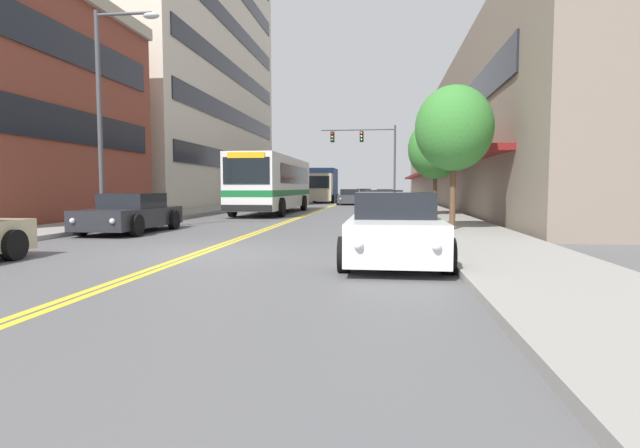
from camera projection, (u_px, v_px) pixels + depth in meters
name	position (u px, v px, depth m)	size (l,w,h in m)	color
ground_plane	(339.00, 203.00, 48.21)	(240.00, 240.00, 0.00)	#565659
sidewalk_left	(269.00, 202.00, 49.07)	(2.87, 106.00, 0.15)	gray
sidewalk_right	(412.00, 203.00, 47.33)	(2.87, 106.00, 0.15)	gray
centre_line	(339.00, 203.00, 48.21)	(0.34, 106.00, 0.01)	yellow
office_tower_left	(168.00, 30.00, 43.54)	(12.08, 28.65, 30.47)	beige
storefront_row_right	(474.00, 151.00, 46.27)	(9.10, 68.00, 9.73)	gray
city_bus	(274.00, 182.00, 29.76)	(2.89, 11.98, 3.26)	silver
car_charcoal_parked_left_near	(131.00, 214.00, 16.98)	(2.06, 4.64, 1.32)	#232328
car_red_parked_left_far	(281.00, 198.00, 41.93)	(2.01, 4.92, 1.33)	maroon
car_white_parked_right_foreground	(394.00, 230.00, 10.09)	(2.05, 4.18, 1.43)	white
car_silver_parked_right_mid	(384.00, 207.00, 21.94)	(2.11, 4.18, 1.41)	#B7B7BC
car_navy_parked_right_far	(385.00, 196.00, 53.48)	(2.20, 4.83, 1.34)	#19234C
car_dark_grey_moving_lead	(350.00, 197.00, 44.39)	(2.13, 4.89, 1.37)	#38383D
car_champagne_moving_second	(364.00, 195.00, 59.10)	(2.12, 4.48, 1.38)	beige
box_truck	(323.00, 185.00, 50.04)	(2.68, 6.74, 3.44)	beige
traffic_signal_mast	(370.00, 148.00, 43.78)	(6.54, 0.38, 6.93)	#47474C
street_lamp_left_near	(108.00, 101.00, 16.72)	(2.28, 0.28, 7.39)	#47474C
street_tree_right_near	(454.00, 128.00, 16.27)	(2.53, 2.53, 4.70)	brown
street_tree_right_mid	(436.00, 149.00, 25.00)	(2.74, 2.74, 4.82)	brown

